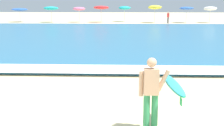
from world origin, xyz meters
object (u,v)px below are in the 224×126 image
beach_umbrella_7 (210,9)px  beachgoer_near_row_left (168,17)px  surfer_with_board (161,88)px  beach_umbrella_2 (79,9)px  beach_umbrella_0 (20,10)px  beach_umbrella_3 (101,8)px  beach_umbrella_4 (125,8)px  beach_umbrella_5 (155,7)px  beach_umbrella_6 (187,8)px  beach_umbrella_1 (51,8)px

beach_umbrella_7 → beachgoer_near_row_left: size_ratio=1.46×
surfer_with_board → beach_umbrella_7: 39.24m
beach_umbrella_2 → beach_umbrella_0: bearing=179.1°
beach_umbrella_2 → beach_umbrella_7: beach_umbrella_7 is taller
surfer_with_board → beachgoer_near_row_left: size_ratio=1.51×
surfer_with_board → beach_umbrella_3: beach_umbrella_3 is taller
beach_umbrella_0 → beach_umbrella_3: beach_umbrella_3 is taller
beach_umbrella_0 → beachgoer_near_row_left: bearing=-4.5°
beach_umbrella_4 → beach_umbrella_5: 4.78m
beach_umbrella_7 → beach_umbrella_0: bearing=179.5°
beach_umbrella_6 → surfer_with_board: bearing=-101.7°
beach_umbrella_0 → beach_umbrella_6: beach_umbrella_6 is taller
beach_umbrella_3 → beach_umbrella_4: bearing=23.7°
beach_umbrella_1 → beach_umbrella_4: bearing=10.8°
beach_umbrella_1 → beach_umbrella_7: size_ratio=1.01×
beach_umbrella_1 → beach_umbrella_5: bearing=-0.7°
beach_umbrella_5 → surfer_with_board: bearing=-95.1°
beachgoer_near_row_left → beach_umbrella_2: bearing=173.1°
surfer_with_board → beachgoer_near_row_left: bearing=82.1°
surfer_with_board → beach_umbrella_6: bearing=78.3°
surfer_with_board → beach_umbrella_5: beach_umbrella_5 is taller
beach_umbrella_1 → beach_umbrella_0: bearing=175.1°
beach_umbrella_0 → beach_umbrella_1: (4.72, -0.41, 0.20)m
beach_umbrella_1 → beach_umbrella_7: beach_umbrella_1 is taller
surfer_with_board → beach_umbrella_7: bearing=73.6°
beach_umbrella_2 → beach_umbrella_1: bearing=-176.1°
beach_umbrella_1 → beachgoer_near_row_left: size_ratio=1.48×
surfer_with_board → beach_umbrella_0: 41.18m
beach_umbrella_5 → beach_umbrella_7: size_ratio=1.08×
beach_umbrella_4 → beach_umbrella_5: size_ratio=0.92×
beach_umbrella_2 → beachgoer_near_row_left: beach_umbrella_2 is taller
beach_umbrella_7 → beach_umbrella_5: bearing=-177.3°
beach_umbrella_7 → beach_umbrella_4: bearing=171.4°
surfer_with_board → beach_umbrella_3: bearing=96.5°
beach_umbrella_3 → beachgoer_near_row_left: beach_umbrella_3 is taller
beach_umbrella_1 → surfer_with_board: bearing=-73.0°
beach_umbrella_1 → beach_umbrella_5: (14.77, -0.19, 0.16)m
surfer_with_board → beach_umbrella_2: beach_umbrella_2 is taller
beach_umbrella_1 → beach_umbrella_5: size_ratio=0.94×
beach_umbrella_2 → beach_umbrella_6: size_ratio=0.98×
beach_umbrella_1 → beach_umbrella_4: (10.52, 2.00, 0.03)m
beach_umbrella_0 → beach_umbrella_5: bearing=-1.8°
beach_umbrella_4 → beachgoer_near_row_left: 6.92m
beach_umbrella_5 → beach_umbrella_6: beach_umbrella_5 is taller
beach_umbrella_3 → beach_umbrella_7: bearing=-1.2°
beach_umbrella_7 → surfer_with_board: bearing=-106.4°
beach_umbrella_0 → beach_umbrella_1: bearing=-4.9°
beach_umbrella_1 → beach_umbrella_2: (3.98, 0.27, -0.07)m
beach_umbrella_6 → beach_umbrella_5: bearing=-179.1°
beach_umbrella_4 → beach_umbrella_7: beach_umbrella_7 is taller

